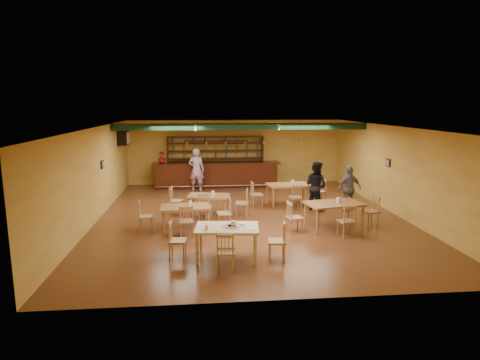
{
  "coord_description": "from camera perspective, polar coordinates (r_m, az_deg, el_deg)",
  "views": [
    {
      "loc": [
        -1.6,
        -13.25,
        3.73
      ],
      "look_at": [
        -0.27,
        0.6,
        1.15
      ],
      "focal_mm": 30.65,
      "sensor_mm": 36.0,
      "label": 1
    }
  ],
  "objects": [
    {
      "name": "floor",
      "position": [
        13.86,
        1.37,
        -5.11
      ],
      "size": [
        12.0,
        12.0,
        0.0
      ],
      "primitive_type": "plane",
      "color": "brown",
      "rests_on": "ground"
    },
    {
      "name": "napkin_stack",
      "position": [
        10.19,
        0.24,
        -6.03
      ],
      "size": [
        0.23,
        0.2,
        0.03
      ],
      "primitive_type": "cube",
      "rotation": [
        0.0,
        0.0,
        -0.29
      ],
      "color": "white",
      "rests_on": "near_table"
    },
    {
      "name": "dining_table_b",
      "position": [
        15.47,
        6.79,
        -2.02
      ],
      "size": [
        1.68,
        1.12,
        0.79
      ],
      "primitive_type": "cube",
      "rotation": [
        0.0,
        0.0,
        0.11
      ],
      "color": "#AC733D",
      "rests_on": "ground"
    },
    {
      "name": "pizza_tray",
      "position": [
        9.96,
        -1.2,
        -6.47
      ],
      "size": [
        0.54,
        0.54,
        0.01
      ],
      "primitive_type": "cylinder",
      "rotation": [
        0.0,
        0.0,
        -0.48
      ],
      "color": "silver",
      "rests_on": "near_table"
    },
    {
      "name": "ac_unit",
      "position": [
        17.8,
        -15.9,
        5.66
      ],
      "size": [
        0.34,
        0.7,
        0.48
      ],
      "primitive_type": "cube",
      "color": "silver",
      "rests_on": "wall_left"
    },
    {
      "name": "poinsettia",
      "position": [
        18.63,
        -10.84,
        3.12
      ],
      "size": [
        0.38,
        0.38,
        0.53
      ],
      "primitive_type": "imported",
      "rotation": [
        0.0,
        0.0,
        0.35
      ],
      "color": "#AC0F1C",
      "rests_on": "bar_counter"
    },
    {
      "name": "dining_table_c",
      "position": [
        12.49,
        -7.6,
        -5.24
      ],
      "size": [
        1.51,
        0.97,
        0.73
      ],
      "primitive_type": "cube",
      "rotation": [
        0.0,
        0.0,
        0.07
      ],
      "color": "#AC733D",
      "rests_on": "ground"
    },
    {
      "name": "patron_right_a",
      "position": [
        14.81,
        10.51,
        -0.79
      ],
      "size": [
        1.05,
        1.08,
        1.75
      ],
      "primitive_type": "imported",
      "rotation": [
        0.0,
        0.0,
        2.26
      ],
      "color": "black",
      "rests_on": "ground"
    },
    {
      "name": "picture_left",
      "position": [
        14.78,
        -18.6,
        2.06
      ],
      "size": [
        0.04,
        0.34,
        0.28
      ],
      "primitive_type": "cube",
      "color": "black",
      "rests_on": "wall_left"
    },
    {
      "name": "track_rail_left",
      "position": [
        16.67,
        -6.21,
        7.73
      ],
      "size": [
        0.05,
        2.5,
        0.05
      ],
      "primitive_type": "cube",
      "color": "silver",
      "rests_on": "ceiling"
    },
    {
      "name": "parmesan_shaker",
      "position": [
        9.76,
        -4.65,
        -6.56
      ],
      "size": [
        0.08,
        0.08,
        0.11
      ],
      "primitive_type": "cylinder",
      "rotation": [
        0.0,
        0.0,
        -0.11
      ],
      "color": "#EAE5C6",
      "rests_on": "near_table"
    },
    {
      "name": "ceiling_beam",
      "position": [
        16.16,
        0.22,
        7.45
      ],
      "size": [
        10.0,
        0.3,
        0.25
      ],
      "primitive_type": "cube",
      "color": "black",
      "rests_on": "ceiling"
    },
    {
      "name": "pizza_server",
      "position": [
        10.02,
        -0.29,
        -6.3
      ],
      "size": [
        0.33,
        0.21,
        0.0
      ],
      "primitive_type": "cube",
      "rotation": [
        0.0,
        0.0,
        -0.4
      ],
      "color": "silver",
      "rests_on": "pizza_tray"
    },
    {
      "name": "picture_right",
      "position": [
        15.38,
        19.89,
        2.29
      ],
      "size": [
        0.04,
        0.34,
        0.28
      ],
      "primitive_type": "cube",
      "color": "black",
      "rests_on": "wall_right"
    },
    {
      "name": "bar_counter",
      "position": [
        18.69,
        -3.3,
        0.73
      ],
      "size": [
        5.77,
        0.85,
        1.13
      ],
      "primitive_type": "cube",
      "color": "#38180B",
      "rests_on": "ground"
    },
    {
      "name": "patron_right_b",
      "position": [
        14.86,
        14.95,
        -1.19
      ],
      "size": [
        1.02,
        0.62,
        1.62
      ],
      "primitive_type": "imported",
      "rotation": [
        0.0,
        0.0,
        3.39
      ],
      "color": "gray",
      "rests_on": "ground"
    },
    {
      "name": "dining_table_a",
      "position": [
        14.03,
        -4.37,
        -3.49
      ],
      "size": [
        1.52,
        1.09,
        0.69
      ],
      "primitive_type": "cube",
      "rotation": [
        0.0,
        0.0,
        -0.2
      ],
      "color": "#AC733D",
      "rests_on": "ground"
    },
    {
      "name": "dining_table_d",
      "position": [
        12.72,
        12.89,
        -4.89
      ],
      "size": [
        1.79,
        1.27,
        0.82
      ],
      "primitive_type": "cube",
      "rotation": [
        0.0,
        0.0,
        0.18
      ],
      "color": "#AC733D",
      "rests_on": "ground"
    },
    {
      "name": "track_rail_right",
      "position": [
        16.94,
        4.78,
        7.79
      ],
      "size": [
        0.05,
        2.5,
        0.05
      ],
      "primitive_type": "cube",
      "color": "silver",
      "rests_on": "ceiling"
    },
    {
      "name": "patron_bar",
      "position": [
        17.8,
        -6.08,
        1.43
      ],
      "size": [
        0.78,
        0.61,
        1.88
      ],
      "primitive_type": "imported",
      "rotation": [
        0.0,
        0.0,
        2.89
      ],
      "color": "#9E52B2",
      "rests_on": "ground"
    },
    {
      "name": "near_table",
      "position": [
        10.08,
        -1.81,
        -8.74
      ],
      "size": [
        1.62,
        1.14,
        0.82
      ],
      "primitive_type": "cube",
      "rotation": [
        0.0,
        0.0,
        -0.11
      ],
      "color": "beige",
      "rests_on": "ground"
    },
    {
      "name": "back_bar_hutch",
      "position": [
        19.22,
        -3.39,
        2.74
      ],
      "size": [
        4.46,
        0.4,
        2.28
      ],
      "primitive_type": "cube",
      "color": "#38180B",
      "rests_on": "ground"
    },
    {
      "name": "side_plate",
      "position": [
        9.8,
        1.77,
        -6.77
      ],
      "size": [
        0.24,
        0.24,
        0.01
      ],
      "primitive_type": "cylinder",
      "rotation": [
        0.0,
        0.0,
        -0.11
      ],
      "color": "white",
      "rests_on": "near_table"
    }
  ]
}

